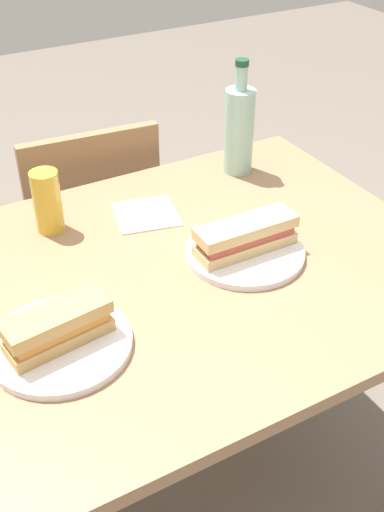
{
  "coord_description": "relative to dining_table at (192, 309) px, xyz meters",
  "views": [
    {
      "loc": [
        -0.52,
        -0.92,
        1.55
      ],
      "look_at": [
        0.0,
        0.0,
        0.79
      ],
      "focal_mm": 44.09,
      "sensor_mm": 36.0,
      "label": 1
    }
  ],
  "objects": [
    {
      "name": "knife_near",
      "position": [
        -0.34,
        -0.05,
        0.14
      ],
      "size": [
        0.18,
        0.04,
        0.01
      ],
      "color": "silver",
      "rests_on": "plate_near"
    },
    {
      "name": "knife_far",
      "position": [
        0.1,
        0.03,
        0.14
      ],
      "size": [
        0.18,
        0.06,
        0.01
      ],
      "color": "silver",
      "rests_on": "plate_far"
    },
    {
      "name": "beer_glass",
      "position": [
        -0.21,
        0.27,
        0.2
      ],
      "size": [
        0.06,
        0.06,
        0.14
      ],
      "primitive_type": "cylinder",
      "color": "gold",
      "rests_on": "dining_table"
    },
    {
      "name": "plate_far",
      "position": [
        0.11,
        -0.03,
        0.13
      ],
      "size": [
        0.25,
        0.25,
        0.01
      ],
      "primitive_type": "cylinder",
      "color": "white",
      "rests_on": "dining_table"
    },
    {
      "name": "ground_plane",
      "position": [
        0.0,
        0.0,
        -0.65
      ],
      "size": [
        8.0,
        8.0,
        0.0
      ],
      "primitive_type": "plane",
      "color": "#6B6056"
    },
    {
      "name": "baguette_sandwich_far",
      "position": [
        0.11,
        -0.03,
        0.17
      ],
      "size": [
        0.22,
        0.07,
        0.07
      ],
      "color": "#DBB77A",
      "rests_on": "plate_far"
    },
    {
      "name": "paper_napkin",
      "position": [
        0.0,
        0.22,
        0.13
      ],
      "size": [
        0.17,
        0.17,
        0.0
      ],
      "primitive_type": "cube",
      "rotation": [
        0.0,
        0.0,
        -0.23
      ],
      "color": "white",
      "rests_on": "dining_table"
    },
    {
      "name": "chair_far",
      "position": [
        -0.01,
        0.62,
        -0.15
      ],
      "size": [
        0.43,
        0.43,
        0.86
      ],
      "color": "#936B47",
      "rests_on": "ground"
    },
    {
      "name": "baguette_sandwich_near",
      "position": [
        -0.32,
        -0.1,
        0.17
      ],
      "size": [
        0.2,
        0.09,
        0.07
      ],
      "color": "tan",
      "rests_on": "plate_near"
    },
    {
      "name": "water_bottle",
      "position": [
        0.31,
        0.31,
        0.24
      ],
      "size": [
        0.08,
        0.08,
        0.29
      ],
      "color": "#99C6B7",
      "rests_on": "dining_table"
    },
    {
      "name": "plate_near",
      "position": [
        -0.32,
        -0.1,
        0.13
      ],
      "size": [
        0.25,
        0.25,
        0.01
      ],
      "primitive_type": "cylinder",
      "color": "white",
      "rests_on": "dining_table"
    },
    {
      "name": "dining_table",
      "position": [
        0.0,
        0.0,
        0.0
      ],
      "size": [
        1.06,
        0.86,
        0.77
      ],
      "color": "#997251",
      "rests_on": "ground"
    }
  ]
}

